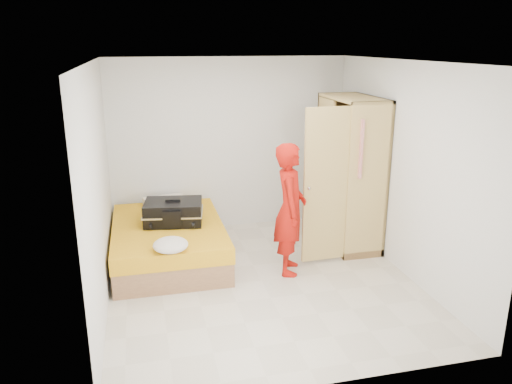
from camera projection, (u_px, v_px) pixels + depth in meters
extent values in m
plane|color=beige|center=(261.00, 281.00, 6.10)|extent=(4.00, 4.00, 0.00)
plane|color=white|center=(262.00, 61.00, 5.35)|extent=(4.00, 4.00, 0.00)
cube|color=white|center=(230.00, 145.00, 7.59)|extent=(3.60, 0.02, 2.60)
cube|color=white|center=(324.00, 244.00, 3.86)|extent=(3.60, 0.02, 2.60)
cube|color=white|center=(98.00, 188.00, 5.32)|extent=(0.02, 4.00, 2.60)
cube|color=white|center=(404.00, 169.00, 6.12)|extent=(0.02, 4.00, 2.60)
cube|color=#9F7348|center=(169.00, 249.00, 6.66)|extent=(1.40, 2.00, 0.30)
cube|color=gold|center=(168.00, 231.00, 6.59)|extent=(1.42, 2.02, 0.20)
cube|color=tan|center=(368.00, 171.00, 7.03)|extent=(0.04, 1.20, 2.10)
cube|color=tan|center=(368.00, 183.00, 6.43)|extent=(0.58, 0.04, 2.10)
cube|color=tan|center=(334.00, 163.00, 7.51)|extent=(0.58, 0.04, 2.10)
cube|color=tan|center=(354.00, 98.00, 6.67)|extent=(0.58, 1.20, 0.04)
cube|color=tan|center=(346.00, 239.00, 7.26)|extent=(0.58, 1.20, 0.10)
cube|color=tan|center=(324.00, 168.00, 7.19)|extent=(0.04, 0.59, 2.00)
cube|color=tan|center=(326.00, 186.00, 6.30)|extent=(0.59, 0.07, 2.00)
cylinder|color=#B2B2B7|center=(353.00, 110.00, 6.72)|extent=(0.02, 1.10, 0.02)
imported|color=red|center=(290.00, 209.00, 6.13)|extent=(0.54, 0.69, 1.65)
cube|color=black|center=(173.00, 212.00, 6.58)|extent=(0.81, 0.64, 0.30)
cube|color=black|center=(173.00, 200.00, 6.53)|extent=(0.20, 0.08, 0.03)
ellipsoid|color=silver|center=(171.00, 245.00, 5.69)|extent=(0.40, 0.40, 0.15)
cube|color=silver|center=(165.00, 201.00, 7.34)|extent=(0.64, 0.43, 0.11)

